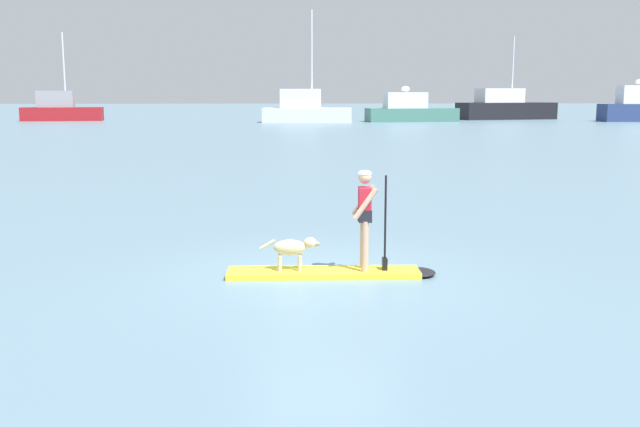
{
  "coord_description": "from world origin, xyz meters",
  "views": [
    {
      "loc": [
        -0.75,
        -11.9,
        3.05
      ],
      "look_at": [
        0.0,
        1.0,
        0.9
      ],
      "focal_mm": 40.74,
      "sensor_mm": 36.0,
      "label": 1
    }
  ],
  "objects_px": {
    "paddleboard": "(337,273)",
    "moored_boat_starboard": "(61,109)",
    "moored_boat_far_starboard": "(305,110)",
    "person_paddler": "(366,212)",
    "moored_boat_port": "(410,111)",
    "dog": "(293,248)",
    "moored_boat_far_port": "(505,107)"
  },
  "relations": [
    {
      "from": "dog",
      "to": "moored_boat_far_port",
      "type": "height_order",
      "value": "moored_boat_far_port"
    },
    {
      "from": "moored_boat_starboard",
      "to": "moored_boat_far_port",
      "type": "xyz_separation_m",
      "value": [
        50.35,
        1.88,
        0.12
      ]
    },
    {
      "from": "paddleboard",
      "to": "person_paddler",
      "type": "xyz_separation_m",
      "value": [
        0.47,
        -0.02,
        1.03
      ]
    },
    {
      "from": "paddleboard",
      "to": "person_paddler",
      "type": "height_order",
      "value": "person_paddler"
    },
    {
      "from": "moored_boat_port",
      "to": "moored_boat_starboard",
      "type": "bearing_deg",
      "value": 173.38
    },
    {
      "from": "paddleboard",
      "to": "moored_boat_far_starboard",
      "type": "xyz_separation_m",
      "value": [
        1.94,
        64.3,
        1.26
      ]
    },
    {
      "from": "person_paddler",
      "to": "moored_boat_port",
      "type": "xyz_separation_m",
      "value": [
        12.74,
        65.86,
        0.09
      ]
    },
    {
      "from": "moored_boat_far_starboard",
      "to": "moored_boat_far_port",
      "type": "relative_size",
      "value": 0.96
    },
    {
      "from": "moored_boat_starboard",
      "to": "moored_boat_port",
      "type": "bearing_deg",
      "value": -6.62
    },
    {
      "from": "dog",
      "to": "moored_boat_far_port",
      "type": "distance_m",
      "value": 76.75
    },
    {
      "from": "paddleboard",
      "to": "person_paddler",
      "type": "relative_size",
      "value": 2.1
    },
    {
      "from": "moored_boat_far_starboard",
      "to": "paddleboard",
      "type": "bearing_deg",
      "value": -91.73
    },
    {
      "from": "moored_boat_starboard",
      "to": "moored_boat_far_starboard",
      "type": "relative_size",
      "value": 0.84
    },
    {
      "from": "paddleboard",
      "to": "moored_boat_far_starboard",
      "type": "bearing_deg",
      "value": 88.27
    },
    {
      "from": "person_paddler",
      "to": "moored_boat_far_port",
      "type": "bearing_deg",
      "value": 70.85
    },
    {
      "from": "moored_boat_starboard",
      "to": "moored_boat_far_port",
      "type": "bearing_deg",
      "value": 2.14
    },
    {
      "from": "moored_boat_port",
      "to": "moored_boat_far_port",
      "type": "distance_m",
      "value": 13.83
    },
    {
      "from": "paddleboard",
      "to": "person_paddler",
      "type": "distance_m",
      "value": 1.14
    },
    {
      "from": "moored_boat_port",
      "to": "moored_boat_far_port",
      "type": "bearing_deg",
      "value": 27.06
    },
    {
      "from": "paddleboard",
      "to": "dog",
      "type": "height_order",
      "value": "dog"
    },
    {
      "from": "paddleboard",
      "to": "moored_boat_starboard",
      "type": "height_order",
      "value": "moored_boat_starboard"
    },
    {
      "from": "paddleboard",
      "to": "moored_boat_far_starboard",
      "type": "height_order",
      "value": "moored_boat_far_starboard"
    },
    {
      "from": "moored_boat_far_starboard",
      "to": "moored_boat_far_port",
      "type": "distance_m",
      "value": 24.85
    },
    {
      "from": "moored_boat_far_starboard",
      "to": "moored_boat_port",
      "type": "distance_m",
      "value": 11.37
    },
    {
      "from": "moored_boat_starboard",
      "to": "moored_boat_far_port",
      "type": "relative_size",
      "value": 0.8
    },
    {
      "from": "dog",
      "to": "paddleboard",
      "type": "bearing_deg",
      "value": -1.87
    },
    {
      "from": "moored_boat_starboard",
      "to": "moored_boat_port",
      "type": "relative_size",
      "value": 0.96
    },
    {
      "from": "paddleboard",
      "to": "moored_boat_far_starboard",
      "type": "relative_size",
      "value": 0.31
    },
    {
      "from": "moored_boat_port",
      "to": "dog",
      "type": "bearing_deg",
      "value": -101.97
    },
    {
      "from": "moored_boat_port",
      "to": "person_paddler",
      "type": "bearing_deg",
      "value": -100.95
    },
    {
      "from": "person_paddler",
      "to": "moored_boat_starboard",
      "type": "height_order",
      "value": "moored_boat_starboard"
    },
    {
      "from": "person_paddler",
      "to": "moored_boat_far_starboard",
      "type": "bearing_deg",
      "value": 88.69
    }
  ]
}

